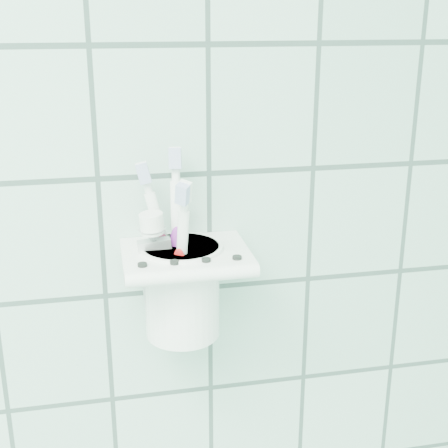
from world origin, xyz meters
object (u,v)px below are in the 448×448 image
toothpaste_tube (161,262)px  toothbrush_orange (176,245)px  toothbrush_blue (178,246)px  cup (182,287)px  holder_bracket (185,258)px  toothbrush_pink (184,243)px

toothpaste_tube → toothbrush_orange: bearing=12.5°
toothbrush_blue → toothpaste_tube: toothbrush_blue is taller
toothbrush_blue → toothbrush_orange: (0.00, 0.02, -0.01)m
toothbrush_orange → toothpaste_tube: (-0.02, -0.00, -0.02)m
toothbrush_blue → toothpaste_tube: (-0.02, 0.02, -0.02)m
cup → toothbrush_blue: size_ratio=0.52×
toothbrush_orange → toothpaste_tube: bearing=-131.8°
holder_bracket → toothpaste_tube: size_ratio=0.97×
holder_bracket → cup: same height
holder_bracket → toothbrush_pink: 0.02m
toothbrush_blue → toothpaste_tube: size_ratio=1.45×
cup → toothbrush_pink: toothbrush_pink is taller
toothbrush_pink → toothbrush_orange: (-0.01, -0.00, -0.00)m
cup → toothbrush_blue: toothbrush_blue is taller
cup → toothpaste_tube: toothpaste_tube is taller
toothbrush_blue → toothbrush_orange: 0.02m
holder_bracket → toothpaste_tube: (-0.02, 0.01, -0.01)m
cup → toothbrush_orange: bearing=124.3°
cup → toothbrush_blue: bearing=-110.7°
cup → toothbrush_pink: 0.05m
toothpaste_tube → toothbrush_blue: bearing=-46.4°
holder_bracket → toothpaste_tube: toothpaste_tube is taller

